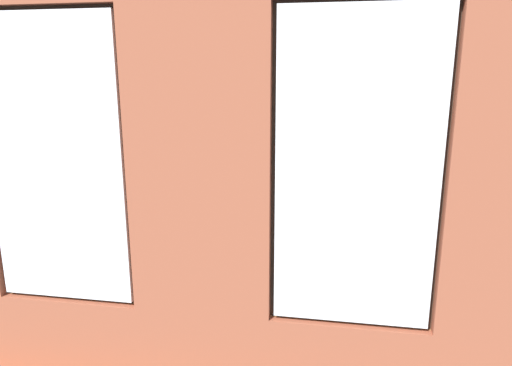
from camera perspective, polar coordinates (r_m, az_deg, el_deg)
The scene contains 14 objects.
ground_plane at distance 5.84m, azimuth 0.70°, elevation -8.90°, with size 7.31×5.93×0.10m, color #99663D.
brick_wall_with_windows at distance 2.92m, azimuth -7.20°, elevation 3.68°, with size 6.71×0.30×3.38m.
couch_by_window at distance 4.23m, azimuth -15.78°, elevation -12.91°, with size 1.82×0.87×0.80m.
coffee_table at distance 5.78m, azimuth 0.76°, elevation -4.62°, with size 1.33×0.74×0.43m.
cup_ceramic at distance 5.72m, azimuth -3.37°, elevation -3.75°, with size 0.08×0.08×0.10m, color #4C4C51.
candle_jar at distance 5.63m, azimuth 1.59°, elevation -3.85°, with size 0.08×0.08×0.13m, color #B7333D.
table_plant_small at distance 5.84m, azimuth -0.71°, elevation -2.74°, with size 0.12×0.12×0.20m.
remote_gray at distance 5.76m, azimuth 0.76°, elevation -3.99°, with size 0.05×0.17×0.02m, color #59595B.
media_console at distance 6.93m, azimuth -24.53°, elevation -3.60°, with size 0.91×0.42×0.57m, color black.
tv_flatscreen at distance 6.78m, azimuth -25.07°, elevation 1.88°, with size 1.11×0.20×0.78m.
potted_plant_between_couches at distance 3.81m, azimuth 3.18°, elevation -11.23°, with size 1.11×1.10×1.23m.
potted_plant_mid_room_small at distance 6.65m, azimuth 11.45°, elevation -1.49°, with size 0.43×0.43×0.72m.
potted_plant_corner_near_left at distance 7.76m, azimuth 24.08°, elevation -0.76°, with size 0.40×0.40×0.69m.
potted_plant_by_left_couch at distance 6.38m, azimuth 22.11°, elevation -3.61°, with size 0.32×0.32×0.59m.
Camera 1 is at (-0.84, 5.33, 2.18)m, focal length 32.00 mm.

